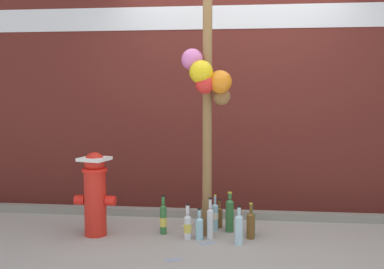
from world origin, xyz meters
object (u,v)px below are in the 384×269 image
bottle_0 (163,219)px  bottle_2 (219,216)px  bottle_1 (251,223)px  memorial_post (208,55)px  bottle_6 (188,226)px  bottle_10 (204,211)px  bottle_9 (251,224)px  bottle_7 (210,222)px  bottle_5 (199,227)px  bottle_3 (239,228)px  bottle_4 (215,216)px  bottle_8 (230,214)px  fire_hydrant (95,192)px

bottle_0 → bottle_2: (0.52, 0.26, -0.03)m
bottle_1 → bottle_2: (-0.31, 0.22, -0.01)m
memorial_post → bottle_6: 1.56m
bottle_6 → bottle_10: (0.12, 0.41, 0.04)m
bottle_9 → bottle_7: bearing=-173.3°
bottle_2 → bottle_5: size_ratio=1.00×
bottle_9 → bottle_3: bearing=-121.4°
bottle_4 → bottle_10: size_ratio=0.94×
bottle_3 → bottle_9: size_ratio=1.04×
bottle_2 → bottle_5: (-0.16, -0.39, -0.00)m
bottle_8 → bottle_9: (0.20, -0.19, -0.04)m
bottle_2 → bottle_6: 0.48m
fire_hydrant → bottle_5: bearing=-0.7°
bottle_0 → bottle_1: (0.83, 0.04, -0.03)m
memorial_post → bottle_8: 1.53m
fire_hydrant → bottle_6: (0.87, -0.02, -0.29)m
bottle_4 → bottle_10: bearing=138.0°
bottle_10 → bottle_0: bearing=-143.9°
bottle_9 → bottle_10: bearing=144.7°
bottle_6 → bottle_8: (0.37, 0.28, 0.05)m
bottle_10 → bottle_9: bearing=-35.3°
bottle_3 → bottle_6: bottle_3 is taller
bottle_8 → bottle_10: size_ratio=1.04×
fire_hydrant → bottle_1: 1.49m
bottle_2 → bottle_4: bottle_4 is taller
bottle_1 → bottle_3: size_ratio=0.89×
bottle_2 → bottle_5: bearing=-112.6°
fire_hydrant → bottle_6: 0.92m
bottle_0 → bottle_7: (0.45, -0.09, 0.01)m
bottle_5 → memorial_post: bearing=54.7°
bottle_3 → bottle_7: (-0.26, 0.13, 0.01)m
bottle_8 → bottle_2: bearing=130.3°
bottle_0 → bottle_2: 0.58m
bottle_0 → bottle_3: size_ratio=1.08×
bottle_6 → bottle_10: bearing=73.6°
fire_hydrant → bottle_1: size_ratio=2.57×
bottle_5 → bottle_10: size_ratio=0.77×
bottle_2 → bottle_7: 0.37m
memorial_post → bottle_4: size_ratio=8.29×
bottle_9 → bottle_10: bottle_10 is taller
fire_hydrant → bottle_3: fire_hydrant is taller
bottle_1 → bottle_10: bearing=153.7°
memorial_post → bottle_0: 1.59m
bottle_0 → bottle_6: 0.29m
bottle_8 → bottle_3: bearing=-75.5°
bottle_2 → bottle_10: bottle_10 is taller
bottle_4 → bottle_8: size_ratio=0.90×
bottle_8 → bottle_5: bearing=-135.1°
memorial_post → bottle_0: memorial_post is taller
bottle_7 → bottle_6: bearing=-168.5°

